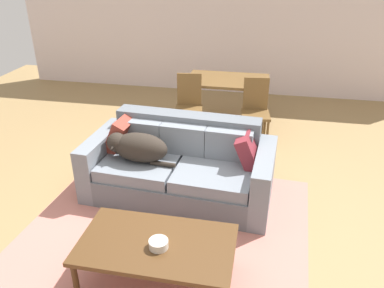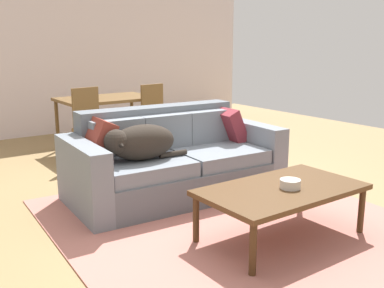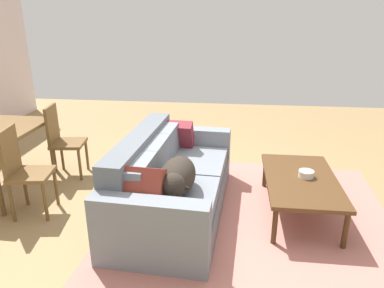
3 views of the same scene
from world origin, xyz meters
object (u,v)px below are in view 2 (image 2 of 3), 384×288
Objects in this scene: dog_on_left_cushion at (139,142)px; bowl_on_coffee_table at (290,184)px; dining_chair_near_left at (91,123)px; dining_chair_near_right at (157,116)px; throw_pillow_by_left_arm at (97,140)px; throw_pillow_by_right_arm at (229,126)px; dining_table at (106,103)px; coffee_table at (282,192)px; couch at (172,162)px.

dog_on_left_cushion reaches higher than bowl_on_coffee_table.
dining_chair_near_left is at bearing 85.27° from dog_on_left_cushion.
dining_chair_near_right is (0.98, 0.04, -0.01)m from dining_chair_near_left.
dog_on_left_cushion is 5.02× the size of bowl_on_coffee_table.
throw_pillow_by_right_arm is at bearing -3.69° from throw_pillow_by_left_arm.
throw_pillow_by_left_arm is 2.08m from dining_chair_near_right.
throw_pillow_by_right_arm reaches higher than dining_table.
throw_pillow_by_left_arm is 0.40× the size of dining_chair_near_left.
throw_pillow_by_right_arm reaches higher than bowl_on_coffee_table.
dining_table is 1.35× the size of dining_chair_near_right.
bowl_on_coffee_table is (-0.61, -1.45, -0.17)m from throw_pillow_by_right_arm.
throw_pillow_by_left_arm is 2.26m from dining_table.
dining_table is at bearing 87.08° from coffee_table.
couch is 1.39m from coffee_table.
couch is at bearing -97.73° from dining_table.
dining_chair_near_right is at bearing 89.60° from throw_pillow_by_right_arm.
dining_chair_near_right is (0.76, 1.54, 0.19)m from couch.
dining_table is at bearing 62.77° from throw_pillow_by_left_arm.
throw_pillow_by_left_arm is at bearing -143.63° from dining_chair_near_right.
dining_chair_near_right reaches higher than bowl_on_coffee_table.
dining_chair_near_right reaches higher than coffee_table.
dog_on_left_cushion is 1.22m from throw_pillow_by_right_arm.
dining_chair_near_left is (-0.32, 2.89, 0.15)m from coffee_table.
coffee_table is 2.91m from dining_chair_near_left.
dining_chair_near_left is at bearing 175.03° from dining_chair_near_right.
dining_chair_near_right is (0.62, 2.98, 0.06)m from bowl_on_coffee_table.
dining_table is (0.74, 2.27, 0.05)m from dog_on_left_cushion.
throw_pillow_by_left_arm is at bearing 175.24° from couch.
dog_on_left_cushion is 2.21× the size of throw_pillow_by_right_arm.
dining_chair_near_left is 1.02× the size of dining_chair_near_right.
throw_pillow_by_left_arm is (-0.75, 0.11, 0.30)m from couch.
dog_on_left_cushion is at bearing -106.65° from dining_chair_near_left.
throw_pillow_by_left_arm is 1.74m from coffee_table.
throw_pillow_by_left_arm is 1.50m from dining_chair_near_left.
throw_pillow_by_left_arm is 2.45× the size of bowl_on_coffee_table.
couch is 1.53m from dining_chair_near_left.
dining_chair_near_left is (-0.35, 2.94, 0.08)m from bowl_on_coffee_table.
throw_pillow_by_left_arm reaches higher than dining_table.
throw_pillow_by_right_arm is at bearing 11.64° from dog_on_left_cushion.
throw_pillow_by_right_arm is 1.78m from dining_chair_near_left.
couch is at bearing 22.42° from dog_on_left_cushion.
dog_on_left_cushion is at bearing 114.76° from coffee_table.
dining_chair_near_right is at bearing 78.20° from bowl_on_coffee_table.
dog_on_left_cushion is 0.62× the size of dining_table.
coffee_table is at bearing -91.91° from dining_chair_near_left.
dining_chair_near_left reaches higher than dog_on_left_cushion.
dining_chair_near_left is (0.25, 1.66, -0.10)m from dog_on_left_cushion.
dog_on_left_cushion is 2.09m from dining_chair_near_right.
couch is 1.67× the size of dining_table.
dog_on_left_cushion is at bearing -157.58° from couch.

